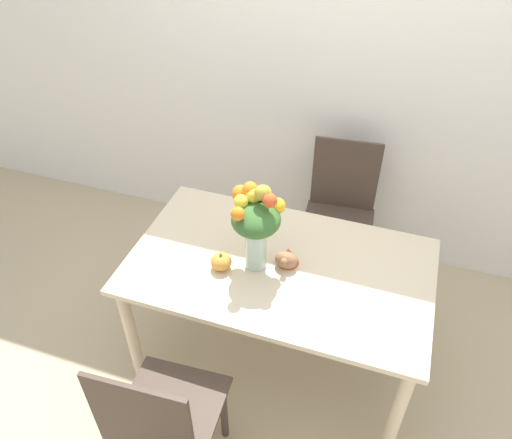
# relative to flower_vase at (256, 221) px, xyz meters

# --- Properties ---
(ground_plane) EXTENTS (12.00, 12.00, 0.00)m
(ground_plane) POSITION_rel_flower_vase_xyz_m (0.11, 0.03, -0.99)
(ground_plane) COLOR tan
(wall_back) EXTENTS (8.00, 0.06, 2.70)m
(wall_back) POSITION_rel_flower_vase_xyz_m (0.11, 1.13, 0.36)
(wall_back) COLOR white
(wall_back) RESTS_ON ground_plane
(dining_table) EXTENTS (1.44, 0.85, 0.73)m
(dining_table) POSITION_rel_flower_vase_xyz_m (0.11, 0.03, -0.35)
(dining_table) COLOR beige
(dining_table) RESTS_ON ground_plane
(flower_vase) EXTENTS (0.26, 0.25, 0.45)m
(flower_vase) POSITION_rel_flower_vase_xyz_m (0.00, 0.00, 0.00)
(flower_vase) COLOR #B2CCBC
(flower_vase) RESTS_ON dining_table
(pumpkin) EXTENTS (0.10, 0.10, 0.09)m
(pumpkin) POSITION_rel_flower_vase_xyz_m (-0.14, -0.08, -0.22)
(pumpkin) COLOR gold
(pumpkin) RESTS_ON dining_table
(turkey_figurine) EXTENTS (0.11, 0.15, 0.09)m
(turkey_figurine) POSITION_rel_flower_vase_xyz_m (0.14, 0.04, -0.21)
(turkey_figurine) COLOR #936642
(turkey_figurine) RESTS_ON dining_table
(dining_chair_near_window) EXTENTS (0.46, 0.46, 0.93)m
(dining_chair_near_window) POSITION_rel_flower_vase_xyz_m (0.27, 0.79, -0.50)
(dining_chair_near_window) COLOR #47382D
(dining_chair_near_window) RESTS_ON ground_plane
(dining_chair_far_side) EXTENTS (0.44, 0.44, 0.93)m
(dining_chair_far_side) POSITION_rel_flower_vase_xyz_m (-0.15, -0.76, -0.50)
(dining_chair_far_side) COLOR #47382D
(dining_chair_far_side) RESTS_ON ground_plane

